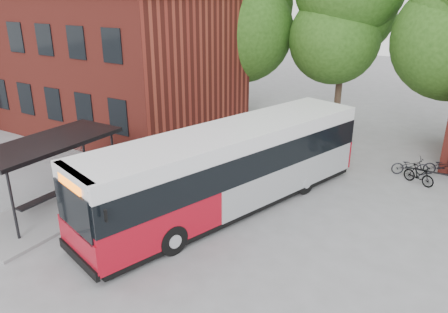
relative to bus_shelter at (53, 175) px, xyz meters
The scene contains 9 objects.
ground 4.83m from the bus_shelter, 12.53° to the left, with size 100.00×100.00×0.00m, color slate.
station_building 13.42m from the bus_shelter, 130.36° to the left, with size 18.40×10.40×8.50m, color maroon, non-canonical shape.
bus_shelter is the anchor object (origin of this frame).
tree_0 17.54m from the bus_shelter, 95.04° to the left, with size 7.92×7.92×11.00m, color #204612, non-canonical shape.
tree_1 19.19m from the bus_shelter, 73.01° to the left, with size 7.92×7.92×10.40m, color #204612, non-canonical shape.
city_bus 6.95m from the bus_shelter, 32.80° to the left, with size 2.76×12.94×3.29m, color #A50B1B, non-canonical shape.
bicycle_0 15.87m from the bus_shelter, 44.10° to the left, with size 0.59×1.69×0.89m, color black.
bicycle_1 15.63m from the bus_shelter, 40.29° to the left, with size 0.42×1.48×0.89m, color black.
bicycle_2 17.32m from the bus_shelter, 42.81° to the left, with size 0.59×1.69×0.89m, color black.
Camera 1 is at (9.40, -10.80, 8.24)m, focal length 35.00 mm.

